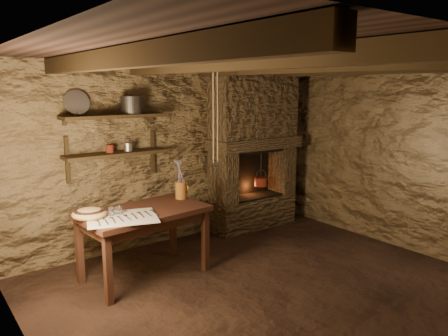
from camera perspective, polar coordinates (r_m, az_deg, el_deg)
floor at (r=4.73m, az=6.14°, el=-15.75°), size 4.50×4.50×0.00m
back_wall at (r=5.93m, az=-6.85°, el=1.84°), size 4.50×0.04×2.40m
left_wall at (r=3.28m, az=-23.80°, el=-6.19°), size 0.04×4.00×2.40m
right_wall at (r=6.08m, az=22.16°, el=1.34°), size 0.04×4.00×2.40m
ceiling at (r=4.25m, az=6.80°, el=14.62°), size 4.50×4.00×0.04m
beam_far_left at (r=3.40m, az=-12.52°, el=13.95°), size 0.14×3.95×0.16m
beam_mid_left at (r=3.92m, az=1.30°, el=13.72°), size 0.14×3.95×0.16m
beam_mid_right at (r=4.60m, az=11.43°, el=13.06°), size 0.14×3.95×0.16m
beam_far_right at (r=5.39m, az=18.74°, el=12.34°), size 0.14×3.95×0.16m
shelf_lower at (r=5.40m, az=-13.86°, el=1.82°), size 1.25×0.30×0.04m
shelf_upper at (r=5.35m, az=-14.07°, el=6.58°), size 1.25×0.30×0.04m
hearth at (r=6.45m, az=3.86°, el=2.85°), size 1.43×0.51×2.30m
work_table at (r=4.97m, az=-10.34°, el=-9.32°), size 1.42×0.90×0.77m
linen_cloth at (r=4.59m, az=-13.16°, el=-6.35°), size 0.83×0.75×0.01m
pewter_cutlery_row at (r=4.57m, az=-13.05°, el=-6.30°), size 0.62×0.39×0.01m
drinking_glasses at (r=4.71m, az=-13.59°, el=-5.34°), size 0.22×0.07×0.09m
stoneware_jug at (r=5.22m, az=-5.64°, el=-1.81°), size 0.16×0.15×0.48m
wooden_bowl at (r=4.68m, az=-17.17°, el=-5.76°), size 0.35×0.35×0.12m
iron_stockpot at (r=5.43m, az=-11.98°, el=7.95°), size 0.30×0.30×0.19m
tin_pan at (r=5.30m, az=-18.72°, el=8.11°), size 0.30×0.14×0.29m
small_kettle at (r=5.45m, az=-12.40°, el=2.70°), size 0.18×0.16×0.15m
rusty_tin at (r=5.36m, az=-14.69°, el=2.44°), size 0.10×0.10×0.09m
red_pot at (r=6.58m, az=4.83°, el=-1.70°), size 0.23×0.23×0.54m
hanging_ropes at (r=5.10m, az=-1.13°, el=7.27°), size 0.08×0.08×1.20m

